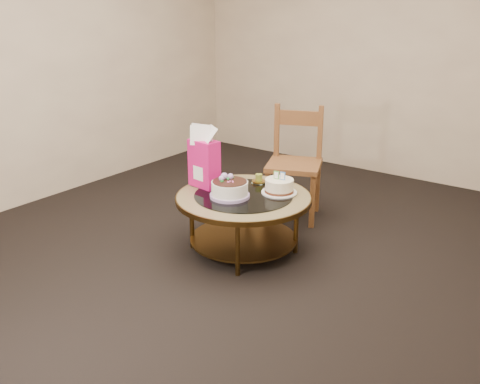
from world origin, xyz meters
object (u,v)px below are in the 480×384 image
Objects in this scene: gift_bag at (204,157)px; cream_cake at (279,186)px; decorated_cake at (230,190)px; coffee_table at (243,205)px; dining_chair at (295,163)px.

cream_cake is at bearing 28.80° from gift_bag.
cream_cake is 0.62m from gift_bag.
gift_bag is at bearing 165.43° from decorated_cake.
coffee_table is 0.18m from decorated_cake.
decorated_cake is 1.10× the size of cream_cake.
dining_chair is at bearing 90.14° from decorated_cake.
decorated_cake is 0.30× the size of dining_chair.
gift_bag reaches higher than decorated_cake.
cream_cake is 0.28× the size of dining_chair.
cream_cake is at bearing -91.21° from dining_chair.
decorated_cake is at bearing -6.55° from gift_bag.
decorated_cake is (-0.05, -0.10, 0.14)m from coffee_table.
dining_chair is at bearing 78.80° from gift_bag.
gift_bag is 0.94m from dining_chair.
gift_bag is (-0.30, 0.08, 0.18)m from decorated_cake.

